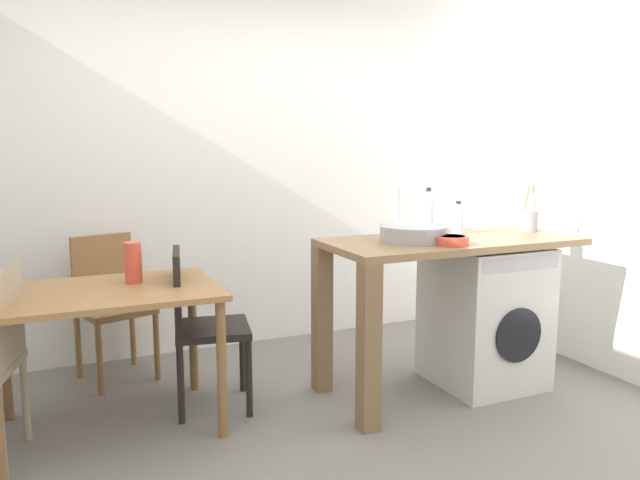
{
  "coord_description": "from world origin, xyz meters",
  "views": [
    {
      "loc": [
        -1.12,
        -2.53,
        1.46
      ],
      "look_at": [
        0.2,
        0.45,
        0.95
      ],
      "focal_mm": 34.23,
      "sensor_mm": 36.0,
      "label": 1
    }
  ],
  "objects_px": {
    "chair_spare_by_wall": "(110,298)",
    "utensil_crock": "(529,220)",
    "dining_table": "(107,308)",
    "washing_machine": "(484,315)",
    "mixing_bowl": "(452,240)",
    "vase": "(133,263)",
    "chair_opposite": "(198,320)",
    "bottle_tall_green": "(428,212)",
    "bottle_squat_brown": "(458,219)"
  },
  "relations": [
    {
      "from": "vase",
      "to": "chair_opposite",
      "type": "bearing_deg",
      "value": -6.22
    },
    {
      "from": "vase",
      "to": "utensil_crock",
      "type": "bearing_deg",
      "value": -7.67
    },
    {
      "from": "chair_opposite",
      "to": "mixing_bowl",
      "type": "distance_m",
      "value": 1.46
    },
    {
      "from": "washing_machine",
      "to": "vase",
      "type": "distance_m",
      "value": 2.09
    },
    {
      "from": "bottle_tall_green",
      "to": "dining_table",
      "type": "bearing_deg",
      "value": 179.97
    },
    {
      "from": "washing_machine",
      "to": "bottle_squat_brown",
      "type": "relative_size",
      "value": 4.28
    },
    {
      "from": "chair_spare_by_wall",
      "to": "bottle_squat_brown",
      "type": "relative_size",
      "value": 4.48
    },
    {
      "from": "bottle_tall_green",
      "to": "bottle_squat_brown",
      "type": "height_order",
      "value": "bottle_tall_green"
    },
    {
      "from": "chair_opposite",
      "to": "chair_spare_by_wall",
      "type": "height_order",
      "value": "same"
    },
    {
      "from": "chair_spare_by_wall",
      "to": "utensil_crock",
      "type": "relative_size",
      "value": 3.0
    },
    {
      "from": "mixing_bowl",
      "to": "dining_table",
      "type": "bearing_deg",
      "value": 165.02
    },
    {
      "from": "bottle_tall_green",
      "to": "vase",
      "type": "bearing_deg",
      "value": 176.74
    },
    {
      "from": "dining_table",
      "to": "chair_opposite",
      "type": "distance_m",
      "value": 0.5
    },
    {
      "from": "chair_spare_by_wall",
      "to": "mixing_bowl",
      "type": "bearing_deg",
      "value": 127.15
    },
    {
      "from": "bottle_squat_brown",
      "to": "chair_spare_by_wall",
      "type": "bearing_deg",
      "value": 155.7
    },
    {
      "from": "chair_spare_by_wall",
      "to": "mixing_bowl",
      "type": "relative_size",
      "value": 4.87
    },
    {
      "from": "mixing_bowl",
      "to": "bottle_squat_brown",
      "type": "bearing_deg",
      "value": 49.64
    },
    {
      "from": "chair_spare_by_wall",
      "to": "bottle_tall_green",
      "type": "distance_m",
      "value": 2.07
    },
    {
      "from": "chair_spare_by_wall",
      "to": "utensil_crock",
      "type": "height_order",
      "value": "utensil_crock"
    },
    {
      "from": "dining_table",
      "to": "utensil_crock",
      "type": "bearing_deg",
      "value": -4.99
    },
    {
      "from": "bottle_tall_green",
      "to": "bottle_squat_brown",
      "type": "distance_m",
      "value": 0.19
    },
    {
      "from": "chair_opposite",
      "to": "washing_machine",
      "type": "relative_size",
      "value": 1.05
    },
    {
      "from": "mixing_bowl",
      "to": "vase",
      "type": "bearing_deg",
      "value": 160.47
    },
    {
      "from": "chair_opposite",
      "to": "utensil_crock",
      "type": "height_order",
      "value": "utensil_crock"
    },
    {
      "from": "vase",
      "to": "washing_machine",
      "type": "bearing_deg",
      "value": -10.49
    },
    {
      "from": "mixing_bowl",
      "to": "bottle_tall_green",
      "type": "bearing_deg",
      "value": 71.25
    },
    {
      "from": "bottle_squat_brown",
      "to": "vase",
      "type": "bearing_deg",
      "value": 173.37
    },
    {
      "from": "bottle_squat_brown",
      "to": "chair_opposite",
      "type": "bearing_deg",
      "value": 173.28
    },
    {
      "from": "chair_opposite",
      "to": "chair_spare_by_wall",
      "type": "bearing_deg",
      "value": -139.51
    },
    {
      "from": "bottle_tall_green",
      "to": "bottle_squat_brown",
      "type": "bearing_deg",
      "value": -41.35
    },
    {
      "from": "bottle_tall_green",
      "to": "mixing_bowl",
      "type": "relative_size",
      "value": 1.51
    },
    {
      "from": "dining_table",
      "to": "chair_opposite",
      "type": "relative_size",
      "value": 1.22
    },
    {
      "from": "utensil_crock",
      "to": "vase",
      "type": "distance_m",
      "value": 2.41
    },
    {
      "from": "washing_machine",
      "to": "vase",
      "type": "relative_size",
      "value": 3.96
    },
    {
      "from": "chair_spare_by_wall",
      "to": "utensil_crock",
      "type": "bearing_deg",
      "value": 141.6
    },
    {
      "from": "bottle_tall_green",
      "to": "vase",
      "type": "relative_size",
      "value": 1.29
    },
    {
      "from": "bottle_squat_brown",
      "to": "utensil_crock",
      "type": "xyz_separation_m",
      "value": [
        0.48,
        -0.1,
        -0.02
      ]
    },
    {
      "from": "bottle_squat_brown",
      "to": "washing_machine",
      "type": "bearing_deg",
      "value": -54.23
    },
    {
      "from": "bottle_squat_brown",
      "to": "mixing_bowl",
      "type": "xyz_separation_m",
      "value": [
        -0.3,
        -0.35,
        -0.06
      ]
    },
    {
      "from": "washing_machine",
      "to": "bottle_tall_green",
      "type": "xyz_separation_m",
      "value": [
        -0.25,
        0.27,
        0.62
      ]
    },
    {
      "from": "bottle_squat_brown",
      "to": "mixing_bowl",
      "type": "bearing_deg",
      "value": -130.36
    },
    {
      "from": "chair_opposite",
      "to": "bottle_squat_brown",
      "type": "relative_size",
      "value": 4.48
    },
    {
      "from": "chair_spare_by_wall",
      "to": "vase",
      "type": "bearing_deg",
      "value": 79.65
    },
    {
      "from": "dining_table",
      "to": "bottle_tall_green",
      "type": "bearing_deg",
      "value": -0.03
    },
    {
      "from": "dining_table",
      "to": "bottle_tall_green",
      "type": "relative_size",
      "value": 3.93
    },
    {
      "from": "utensil_crock",
      "to": "vase",
      "type": "height_order",
      "value": "utensil_crock"
    },
    {
      "from": "dining_table",
      "to": "washing_machine",
      "type": "distance_m",
      "value": 2.19
    },
    {
      "from": "chair_spare_by_wall",
      "to": "utensil_crock",
      "type": "distance_m",
      "value": 2.69
    },
    {
      "from": "dining_table",
      "to": "utensil_crock",
      "type": "height_order",
      "value": "utensil_crock"
    },
    {
      "from": "utensil_crock",
      "to": "vase",
      "type": "relative_size",
      "value": 1.38
    }
  ]
}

